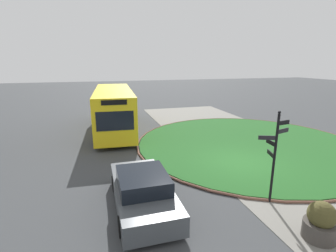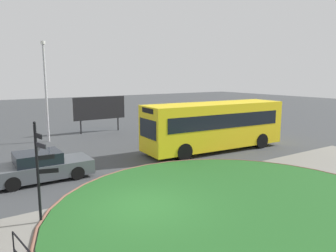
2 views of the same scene
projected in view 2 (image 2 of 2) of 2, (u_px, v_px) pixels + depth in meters
name	position (u px, v px, depth m)	size (l,w,h in m)	color
ground	(144.00, 208.00, 11.65)	(120.00, 120.00, 0.00)	#3D3F42
sidewalk_paving	(176.00, 231.00, 9.96)	(32.00, 7.90, 0.02)	gray
grass_island	(241.00, 211.00, 11.30)	(13.66, 13.66, 0.10)	#235B23
grass_kerb_ring	(241.00, 211.00, 11.30)	(13.97, 13.97, 0.11)	brown
signpost_directional	(40.00, 166.00, 10.22)	(0.67, 1.17, 3.42)	black
bus_yellow	(214.00, 125.00, 20.49)	(9.77, 3.12, 3.09)	yellow
car_far_lane	(41.00, 167.00, 14.70)	(4.47, 1.94, 1.36)	#474C51
lamppost_tall	(46.00, 89.00, 22.71)	(0.32, 0.32, 7.23)	#B7B7BC
billboard_left	(100.00, 109.00, 26.91)	(4.58, 0.16, 3.05)	black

